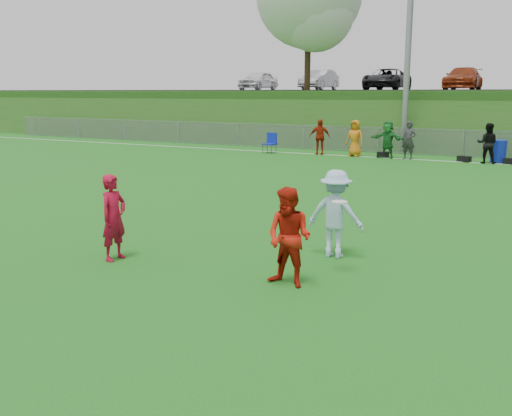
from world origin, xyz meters
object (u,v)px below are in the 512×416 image
Objects in this scene: player_red_center at (289,237)px; player_blue at (336,214)px; frisbee at (340,202)px; player_red_left at (114,217)px; recycling_bin at (498,151)px.

player_blue is (0.08, 1.85, 0.03)m from player_red_center.
frisbee is at bearing 111.15° from player_blue.
player_red_left is 4.02m from frisbee.
frisbee is at bearing 68.45° from player_red_center.
player_red_center reaches higher than frisbee.
player_red_center is 1.85m from player_blue.
recycling_bin is at bearing -96.14° from player_blue.
player_blue is at bearing 94.08° from player_red_center.
player_red_left is 0.97× the size of player_blue.
player_red_center is at bearing -94.10° from recycling_bin.
player_blue is at bearing -94.28° from recycling_bin.
player_blue reaches higher than frisbee.
recycling_bin is (1.26, 16.77, -0.33)m from player_blue.
player_red_center is 0.97× the size of player_blue.
player_blue is 6.16× the size of frisbee.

